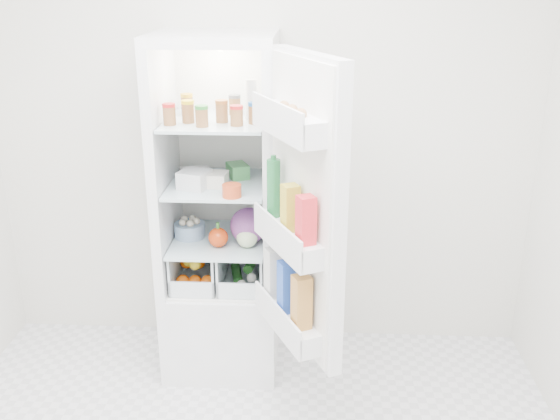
# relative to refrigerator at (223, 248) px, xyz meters

# --- Properties ---
(room_walls) EXTENTS (3.02, 3.02, 2.61)m
(room_walls) POSITION_rel_refrigerator_xyz_m (0.20, -1.25, 0.93)
(room_walls) COLOR silver
(room_walls) RESTS_ON ground
(refrigerator) EXTENTS (0.60, 0.60, 1.80)m
(refrigerator) POSITION_rel_refrigerator_xyz_m (0.00, 0.00, 0.00)
(refrigerator) COLOR white
(refrigerator) RESTS_ON ground
(shelf_low) EXTENTS (0.49, 0.53, 0.01)m
(shelf_low) POSITION_rel_refrigerator_xyz_m (-0.00, -0.06, 0.07)
(shelf_low) COLOR silver
(shelf_low) RESTS_ON refrigerator
(shelf_mid) EXTENTS (0.49, 0.53, 0.02)m
(shelf_mid) POSITION_rel_refrigerator_xyz_m (-0.00, -0.06, 0.38)
(shelf_mid) COLOR silver
(shelf_mid) RESTS_ON refrigerator
(shelf_top) EXTENTS (0.49, 0.53, 0.02)m
(shelf_top) POSITION_rel_refrigerator_xyz_m (-0.00, -0.06, 0.71)
(shelf_top) COLOR silver
(shelf_top) RESTS_ON refrigerator
(crisper_left) EXTENTS (0.23, 0.46, 0.22)m
(crisper_left) POSITION_rel_refrigerator_xyz_m (-0.12, -0.06, -0.06)
(crisper_left) COLOR silver
(crisper_left) RESTS_ON refrigerator
(crisper_right) EXTENTS (0.23, 0.46, 0.22)m
(crisper_right) POSITION_rel_refrigerator_xyz_m (0.12, -0.06, -0.06)
(crisper_right) COLOR silver
(crisper_right) RESTS_ON refrigerator
(condiment_jars) EXTENTS (0.46, 0.34, 0.08)m
(condiment_jars) POSITION_rel_refrigerator_xyz_m (-0.01, -0.12, 0.76)
(condiment_jars) COLOR #B21919
(condiment_jars) RESTS_ON shelf_top
(squeeze_bottle) EXTENTS (0.06, 0.06, 0.20)m
(squeeze_bottle) POSITION_rel_refrigerator_xyz_m (0.18, -0.06, 0.82)
(squeeze_bottle) COLOR white
(squeeze_bottle) RESTS_ON shelf_top
(tub_white) EXTENTS (0.17, 0.17, 0.09)m
(tub_white) POSITION_rel_refrigerator_xyz_m (-0.11, -0.15, 0.44)
(tub_white) COLOR silver
(tub_white) RESTS_ON shelf_mid
(tub_cream) EXTENTS (0.13, 0.13, 0.07)m
(tub_cream) POSITION_rel_refrigerator_xyz_m (-0.01, -0.11, 0.43)
(tub_cream) COLOR silver
(tub_cream) RESTS_ON shelf_mid
(tin_red) EXTENTS (0.10, 0.10, 0.06)m
(tin_red) POSITION_rel_refrigerator_xyz_m (0.10, -0.27, 0.42)
(tin_red) COLOR #CC441E
(tin_red) RESTS_ON shelf_mid
(foil_tray) EXTENTS (0.18, 0.16, 0.04)m
(foil_tray) POSITION_rel_refrigerator_xyz_m (-0.14, 0.06, 0.41)
(foil_tray) COLOR silver
(foil_tray) RESTS_ON shelf_mid
(tub_green) EXTENTS (0.14, 0.16, 0.07)m
(tub_green) POSITION_rel_refrigerator_xyz_m (0.09, 0.03, 0.43)
(tub_green) COLOR #43934C
(tub_green) RESTS_ON shelf_mid
(red_cabbage) EXTENTS (0.19, 0.19, 0.19)m
(red_cabbage) POSITION_rel_refrigerator_xyz_m (0.15, -0.11, 0.18)
(red_cabbage) COLOR #541F5A
(red_cabbage) RESTS_ON shelf_low
(bell_pepper) EXTENTS (0.10, 0.10, 0.10)m
(bell_pepper) POSITION_rel_refrigerator_xyz_m (0.01, -0.17, 0.13)
(bell_pepper) COLOR red
(bell_pepper) RESTS_ON shelf_low
(mushroom_bowl) EXTENTS (0.20, 0.20, 0.08)m
(mushroom_bowl) POSITION_rel_refrigerator_xyz_m (-0.17, -0.05, 0.12)
(mushroom_bowl) COLOR #829FC1
(mushroom_bowl) RESTS_ON shelf_low
(salad_bag) EXTENTS (0.11, 0.11, 0.11)m
(salad_bag) POSITION_rel_refrigerator_xyz_m (0.15, -0.16, 0.14)
(salad_bag) COLOR beige
(salad_bag) RESTS_ON shelf_low
(citrus_pile) EXTENTS (0.20, 0.24, 0.16)m
(citrus_pile) POSITION_rel_refrigerator_xyz_m (-0.13, -0.12, -0.07)
(citrus_pile) COLOR #F65A0C
(citrus_pile) RESTS_ON refrigerator
(veg_pile) EXTENTS (0.16, 0.30, 0.10)m
(veg_pile) POSITION_rel_refrigerator_xyz_m (0.13, -0.06, -0.10)
(veg_pile) COLOR #1C4B19
(veg_pile) RESTS_ON refrigerator
(fridge_door) EXTENTS (0.40, 0.57, 1.30)m
(fridge_door) POSITION_rel_refrigerator_xyz_m (0.43, -0.61, 0.43)
(fridge_door) COLOR white
(fridge_door) RESTS_ON refrigerator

